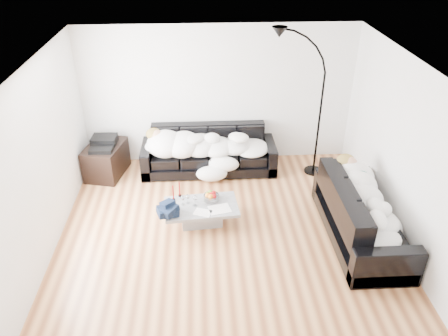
{
  "coord_description": "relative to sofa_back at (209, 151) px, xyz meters",
  "views": [
    {
      "loc": [
        -0.32,
        -5.34,
        4.24
      ],
      "look_at": [
        0.0,
        0.3,
        0.9
      ],
      "focal_mm": 35.0,
      "sensor_mm": 36.0,
      "label": 1
    }
  ],
  "objects": [
    {
      "name": "candle_left",
      "position": [
        -0.59,
        -1.46,
        0.05
      ],
      "size": [
        0.05,
        0.05,
        0.26
      ],
      "primitive_type": "cylinder",
      "rotation": [
        0.0,
        0.0,
        0.0
      ],
      "color": "maroon",
      "rests_on": "coffee_table"
    },
    {
      "name": "ceiling",
      "position": [
        0.2,
        -1.79,
        2.2
      ],
      "size": [
        5.0,
        5.0,
        0.0
      ],
      "primitive_type": "plane",
      "color": "white",
      "rests_on": "ground"
    },
    {
      "name": "floor_lamp",
      "position": [
        1.96,
        -0.19,
        0.77
      ],
      "size": [
        0.88,
        0.4,
        2.35
      ],
      "primitive_type": null,
      "rotation": [
        0.0,
        0.0,
        0.07
      ],
      "color": "black",
      "rests_on": "ground"
    },
    {
      "name": "newspaper_b",
      "position": [
        -0.14,
        -1.82,
        -0.07
      ],
      "size": [
        0.31,
        0.26,
        0.01
      ],
      "primitive_type": "cube",
      "rotation": [
        0.0,
        0.0,
        -0.36
      ],
      "color": "silver",
      "rests_on": "coffee_table"
    },
    {
      "name": "teal_cushion",
      "position": [
        2.14,
        -1.43,
        0.32
      ],
      "size": [
        0.42,
        0.38,
        0.2
      ],
      "primitive_type": "ellipsoid",
      "rotation": [
        0.0,
        0.0,
        0.24
      ],
      "color": "#0D5D51",
      "rests_on": "sofa_right"
    },
    {
      "name": "wall_left",
      "position": [
        -2.3,
        -1.79,
        0.9
      ],
      "size": [
        0.02,
        4.5,
        2.6
      ],
      "primitive_type": "cube",
      "color": "silver",
      "rests_on": "ground"
    },
    {
      "name": "sleeper_back",
      "position": [
        0.0,
        -0.05,
        0.23
      ],
      "size": [
        2.09,
        0.72,
        0.42
      ],
      "primitive_type": null,
      "color": "white",
      "rests_on": "sofa_back"
    },
    {
      "name": "av_cabinet",
      "position": [
        -1.89,
        -0.04,
        -0.11
      ],
      "size": [
        0.77,
        0.97,
        0.59
      ],
      "primitive_type": "cube",
      "rotation": [
        0.0,
        0.0,
        -0.23
      ],
      "color": "black",
      "rests_on": "ground"
    },
    {
      "name": "navy_jacket",
      "position": [
        -0.64,
        -1.85,
        0.08
      ],
      "size": [
        0.41,
        0.39,
        0.16
      ],
      "primitive_type": null,
      "rotation": [
        0.0,
        0.0,
        0.5
      ],
      "color": "black",
      "rests_on": "coffee_table"
    },
    {
      "name": "sleeper_right",
      "position": [
        2.2,
        -2.1,
        0.24
      ],
      "size": [
        0.78,
        1.85,
        0.45
      ],
      "primitive_type": null,
      "rotation": [
        0.0,
        0.0,
        1.57
      ],
      "color": "white",
      "rests_on": "sofa_right"
    },
    {
      "name": "newspaper_a",
      "position": [
        0.12,
        -1.75,
        -0.07
      ],
      "size": [
        0.37,
        0.31,
        0.01
      ],
      "primitive_type": "cube",
      "rotation": [
        0.0,
        0.0,
        0.24
      ],
      "color": "silver",
      "rests_on": "coffee_table"
    },
    {
      "name": "wine_glass_c",
      "position": [
        -0.25,
        -1.63,
        0.01
      ],
      "size": [
        0.09,
        0.09,
        0.18
      ],
      "primitive_type": "cylinder",
      "rotation": [
        0.0,
        0.0,
        -0.24
      ],
      "color": "white",
      "rests_on": "coffee_table"
    },
    {
      "name": "candle_right",
      "position": [
        -0.5,
        -1.36,
        0.05
      ],
      "size": [
        0.05,
        0.05,
        0.26
      ],
      "primitive_type": "cylinder",
      "rotation": [
        0.0,
        0.0,
        0.03
      ],
      "color": "maroon",
      "rests_on": "coffee_table"
    },
    {
      "name": "coffee_table",
      "position": [
        -0.16,
        -1.63,
        -0.24
      ],
      "size": [
        1.17,
        0.75,
        0.33
      ],
      "primitive_type": "cube",
      "rotation": [
        0.0,
        0.0,
        0.09
      ],
      "color": "#939699",
      "rests_on": "ground"
    },
    {
      "name": "wine_glass_a",
      "position": [
        -0.37,
        -1.55,
        -0.0
      ],
      "size": [
        0.08,
        0.08,
        0.15
      ],
      "primitive_type": "cylinder",
      "rotation": [
        0.0,
        0.0,
        -0.29
      ],
      "color": "white",
      "rests_on": "coffee_table"
    },
    {
      "name": "wall_back",
      "position": [
        0.2,
        0.46,
        0.9
      ],
      "size": [
        5.0,
        0.02,
        2.6
      ],
      "primitive_type": "cube",
      "color": "silver",
      "rests_on": "ground"
    },
    {
      "name": "sofa_back",
      "position": [
        0.0,
        0.0,
        0.0
      ],
      "size": [
        2.47,
        0.85,
        0.81
      ],
      "primitive_type": "cube",
      "color": "black",
      "rests_on": "ground"
    },
    {
      "name": "wine_glass_b",
      "position": [
        -0.44,
        -1.59,
        -0.0
      ],
      "size": [
        0.07,
        0.07,
        0.15
      ],
      "primitive_type": "cylinder",
      "rotation": [
        0.0,
        0.0,
        -0.06
      ],
      "color": "white",
      "rests_on": "coffee_table"
    },
    {
      "name": "shoes",
      "position": [
        2.06,
        -1.61,
        -0.35
      ],
      "size": [
        0.56,
        0.47,
        0.11
      ],
      "primitive_type": null,
      "rotation": [
        0.0,
        0.0,
        -0.29
      ],
      "color": "#472311",
      "rests_on": "ground"
    },
    {
      "name": "sofa_right",
      "position": [
        2.2,
        -2.1,
        0.03
      ],
      "size": [
        0.93,
        2.16,
        0.87
      ],
      "primitive_type": "cube",
      "rotation": [
        0.0,
        0.0,
        1.57
      ],
      "color": "black",
      "rests_on": "ground"
    },
    {
      "name": "ground",
      "position": [
        0.2,
        -1.79,
        -0.4
      ],
      "size": [
        5.0,
        5.0,
        0.0
      ],
      "primitive_type": "plane",
      "color": "brown",
      "rests_on": "ground"
    },
    {
      "name": "stereo",
      "position": [
        -1.89,
        -0.04,
        0.25
      ],
      "size": [
        0.46,
        0.36,
        0.13
      ],
      "primitive_type": "cube",
      "rotation": [
        0.0,
        0.0,
        -0.05
      ],
      "color": "black",
      "rests_on": "av_cabinet"
    },
    {
      "name": "fruit_bowl",
      "position": [
        0.0,
        -1.5,
        -0.0
      ],
      "size": [
        0.27,
        0.27,
        0.15
      ],
      "primitive_type": "cylinder",
      "rotation": [
        0.0,
        0.0,
        -0.13
      ],
      "color": "white",
      "rests_on": "coffee_table"
    },
    {
      "name": "wall_right",
      "position": [
        2.7,
        -1.79,
        0.9
      ],
      "size": [
        0.02,
        4.5,
        2.6
      ],
      "primitive_type": "cube",
      "color": "silver",
      "rests_on": "ground"
    }
  ]
}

